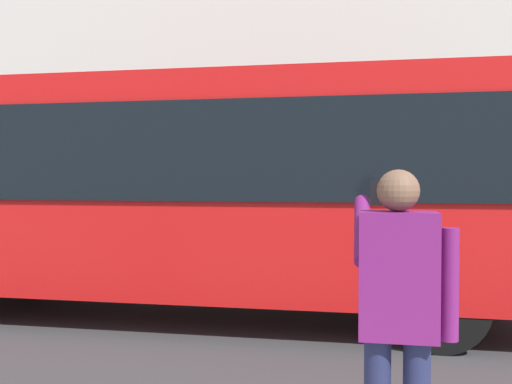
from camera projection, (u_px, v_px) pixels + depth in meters
ground_plane at (378, 316)px, 7.14m from camera, size 60.00×60.00×0.00m
building_facade_far at (370, 10)px, 13.66m from camera, size 28.00×1.55×12.00m
red_bus at (191, 187)px, 7.27m from camera, size 9.05×2.54×3.08m
pedestrian_photographer at (398, 305)px, 2.87m from camera, size 0.53×0.52×1.70m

